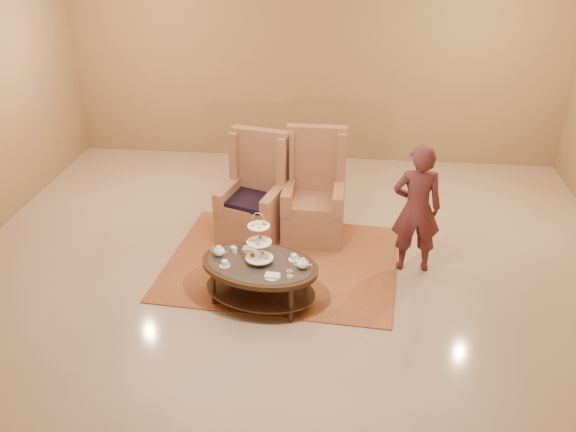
# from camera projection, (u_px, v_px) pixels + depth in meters

# --- Properties ---
(ground) EXTENTS (8.00, 8.00, 0.00)m
(ground) POSITION_uv_depth(u_px,v_px,m) (287.00, 282.00, 7.45)
(ground) COLOR tan
(ground) RESTS_ON ground
(ceiling) EXTENTS (8.00, 8.00, 0.02)m
(ceiling) POSITION_uv_depth(u_px,v_px,m) (287.00, 282.00, 7.45)
(ceiling) COLOR beige
(ceiling) RESTS_ON ground
(wall_back) EXTENTS (8.00, 0.04, 3.50)m
(wall_back) POSITION_uv_depth(u_px,v_px,m) (315.00, 54.00, 10.22)
(wall_back) COLOR #977852
(wall_back) RESTS_ON ground
(rug) EXTENTS (2.91, 2.49, 0.01)m
(rug) POSITION_uv_depth(u_px,v_px,m) (283.00, 262.00, 7.84)
(rug) COLOR #AE6E3E
(rug) RESTS_ON ground
(tea_table) EXTENTS (1.49, 1.20, 1.09)m
(tea_table) POSITION_uv_depth(u_px,v_px,m) (260.00, 270.00, 6.92)
(tea_table) COLOR black
(tea_table) RESTS_ON ground
(armchair_left) EXTENTS (0.90, 0.92, 1.39)m
(armchair_left) POSITION_uv_depth(u_px,v_px,m) (255.00, 203.00, 8.27)
(armchair_left) COLOR #A26A4C
(armchair_left) RESTS_ON ground
(armchair_right) EXTENTS (0.77, 0.80, 1.42)m
(armchair_right) POSITION_uv_depth(u_px,v_px,m) (314.00, 201.00, 8.31)
(armchair_right) COLOR #A26A4C
(armchair_right) RESTS_ON ground
(person) EXTENTS (0.60, 0.41, 1.58)m
(person) POSITION_uv_depth(u_px,v_px,m) (417.00, 209.00, 7.38)
(person) COLOR #512227
(person) RESTS_ON ground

